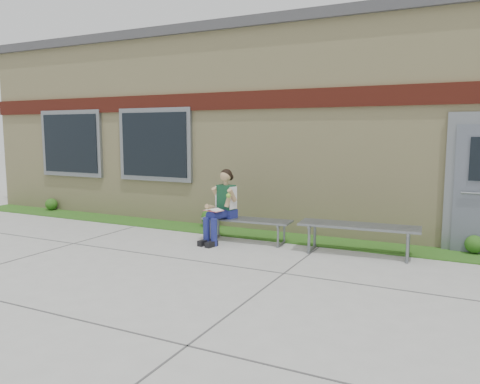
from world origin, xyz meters
The scene contains 9 objects.
ground centered at (0.00, 0.00, 0.00)m, with size 80.00×80.00×0.00m, color #9E9E99.
grass_strip centered at (0.00, 2.60, 0.01)m, with size 16.00×0.80×0.02m, color #1D4C14.
school_building centered at (0.00, 5.99, 2.10)m, with size 16.20×6.22×4.20m.
bench_left centered at (-0.29, 2.00, 0.33)m, with size 1.65×0.56×0.42m.
bench_right centered at (1.71, 2.00, 0.38)m, with size 1.94×0.67×0.49m.
girl centered at (-0.70, 1.80, 0.68)m, with size 0.49×0.84×1.32m.
shrub_west centered at (-6.17, 2.85, 0.17)m, with size 0.30×0.30×0.30m, color #1D4C14.
shrub_mid centered at (-1.55, 2.85, 0.21)m, with size 0.37×0.37×0.37m, color #1D4C14.
shrub_east centered at (3.40, 2.85, 0.17)m, with size 0.29×0.29×0.29m, color #1D4C14.
Camera 1 is at (3.27, -5.48, 1.98)m, focal length 35.00 mm.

